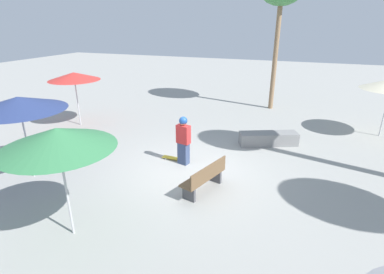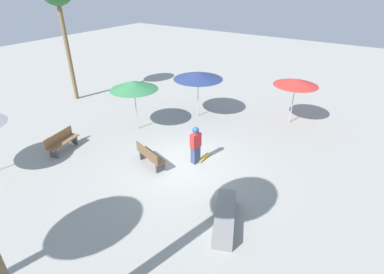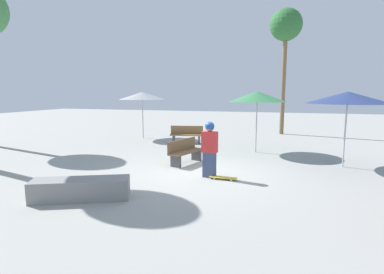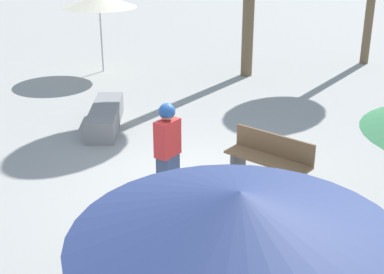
% 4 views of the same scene
% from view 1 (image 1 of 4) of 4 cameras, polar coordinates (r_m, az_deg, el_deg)
% --- Properties ---
extents(ground_plane, '(60.00, 60.00, 0.00)m').
position_cam_1_polar(ground_plane, '(9.72, -0.12, -6.27)').
color(ground_plane, '#9E9E99').
extents(skater_main, '(0.48, 0.34, 1.65)m').
position_cam_1_polar(skater_main, '(9.79, -1.65, -0.36)').
color(skater_main, '#38476B').
rests_on(skater_main, ground_plane).
extents(skateboard, '(0.81, 0.22, 0.07)m').
position_cam_1_polar(skateboard, '(10.40, -3.57, -4.03)').
color(skateboard, gold).
rests_on(skateboard, ground_plane).
extents(concrete_ledge, '(2.27, 1.45, 0.49)m').
position_cam_1_polar(concrete_ledge, '(11.92, 14.34, -0.31)').
color(concrete_ledge, gray).
rests_on(concrete_ledge, ground_plane).
extents(bench_near, '(0.90, 1.66, 0.85)m').
position_cam_1_polar(bench_near, '(8.40, 2.42, -7.73)').
color(bench_near, '#47474C').
rests_on(bench_near, ground_plane).
extents(shade_umbrella_navy, '(2.60, 2.60, 2.51)m').
position_cam_1_polar(shade_umbrella_navy, '(9.81, -30.16, 5.55)').
color(shade_umbrella_navy, '#B7B7BC').
rests_on(shade_umbrella_navy, ground_plane).
extents(shade_umbrella_red, '(2.22, 2.22, 2.40)m').
position_cam_1_polar(shade_umbrella_red, '(14.31, -21.56, 10.71)').
color(shade_umbrella_red, '#B7B7BC').
rests_on(shade_umbrella_red, ground_plane).
extents(shade_umbrella_green, '(2.32, 2.32, 2.53)m').
position_cam_1_polar(shade_umbrella_green, '(6.53, -24.28, -0.21)').
color(shade_umbrella_green, '#B7B7BC').
rests_on(shade_umbrella_green, ground_plane).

